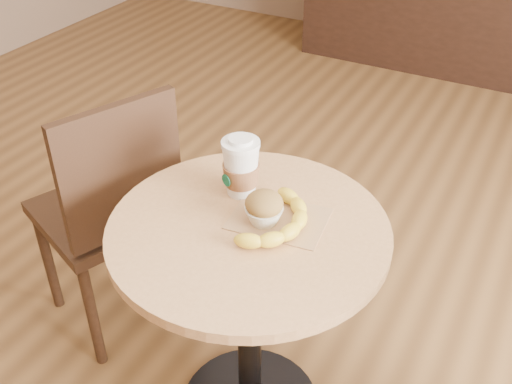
% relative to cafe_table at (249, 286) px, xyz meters
% --- Properties ---
extents(cafe_table, '(0.72, 0.72, 0.75)m').
position_rel_cafe_table_xyz_m(cafe_table, '(0.00, 0.00, 0.00)').
color(cafe_table, black).
rests_on(cafe_table, ground).
extents(chair_left, '(0.54, 0.54, 0.94)m').
position_rel_cafe_table_xyz_m(chair_left, '(-0.58, 0.12, -0.03)').
color(chair_left, '#311D11').
rests_on(chair_left, ground).
extents(kraft_bag, '(0.26, 0.21, 0.00)m').
position_rel_cafe_table_xyz_m(kraft_bag, '(0.05, 0.06, 0.21)').
color(kraft_bag, '#A67B50').
rests_on(kraft_bag, cafe_table).
extents(coffee_cup, '(0.10, 0.10, 0.17)m').
position_rel_cafe_table_xyz_m(coffee_cup, '(-0.09, 0.12, 0.29)').
color(coffee_cup, white).
rests_on(coffee_cup, cafe_table).
extents(muffin, '(0.10, 0.10, 0.09)m').
position_rel_cafe_table_xyz_m(muffin, '(0.03, 0.03, 0.26)').
color(muffin, silver).
rests_on(muffin, kraft_bag).
extents(banana, '(0.17, 0.30, 0.04)m').
position_rel_cafe_table_xyz_m(banana, '(0.08, 0.03, 0.23)').
color(banana, yellow).
rests_on(banana, kraft_bag).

